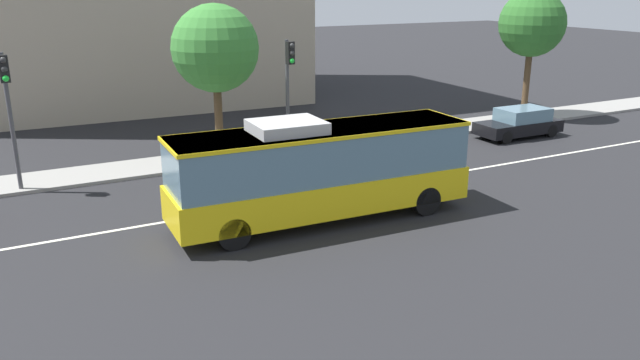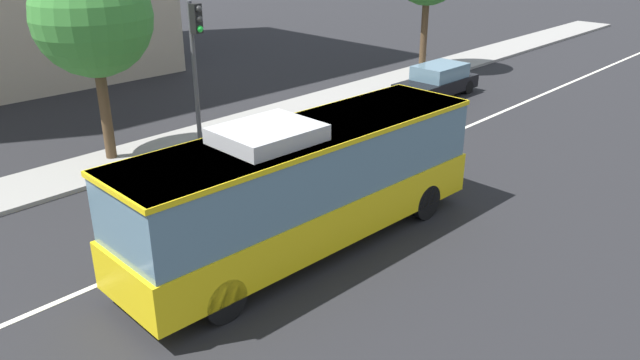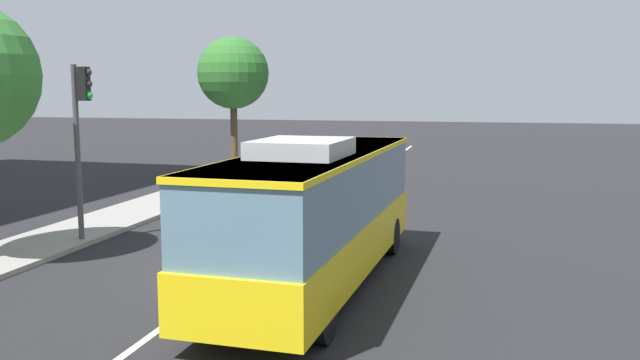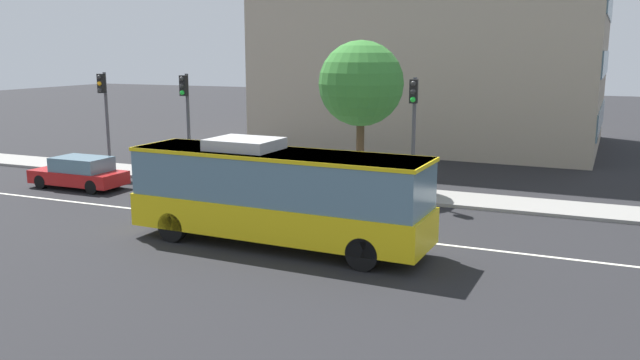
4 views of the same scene
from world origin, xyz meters
name	(u,v)px [view 4 (image 4 of 4)]	position (x,y,z in m)	size (l,w,h in m)	color
ground_plane	(331,232)	(0.00, 0.00, 0.00)	(160.00, 160.00, 0.00)	black
sidewalk_kerb	(386,193)	(0.00, 6.50, 0.07)	(80.00, 2.58, 0.14)	gray
lane_centre_line	(331,232)	(0.00, 0.00, 0.01)	(76.00, 0.16, 0.01)	silver
transit_bus	(277,191)	(-1.02, -2.18, 1.81)	(10.09, 2.89, 3.46)	yellow
sedan_red	(80,173)	(-13.50, 2.33, 0.72)	(4.50, 1.83, 1.46)	#B21919
traffic_light_near_corner	(104,105)	(-14.70, 5.64, 3.56)	(0.34, 0.62, 5.20)	#47474C
traffic_light_mid_block	(186,109)	(-9.67, 5.49, 3.56)	(0.33, 0.62, 5.20)	#47474C
traffic_light_far_corner	(413,118)	(1.41, 5.45, 3.56)	(0.35, 0.62, 5.20)	#47474C
street_tree_kerbside_left	(361,84)	(-1.38, 6.89, 4.81)	(3.78, 3.78, 6.73)	#4C3823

